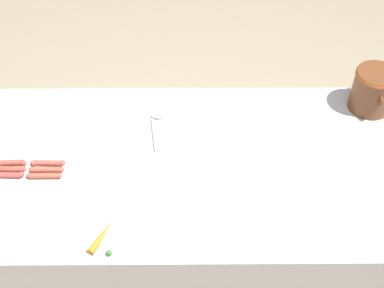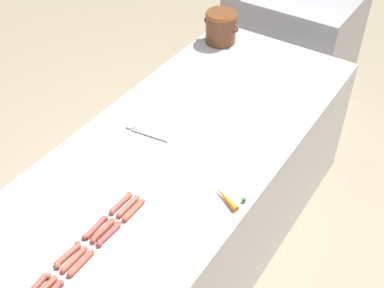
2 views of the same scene
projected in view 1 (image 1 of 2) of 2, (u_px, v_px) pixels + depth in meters
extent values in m
plane|color=gray|center=(173.00, 263.00, 2.81)|extent=(20.00, 20.00, 0.00)
cube|color=#BCBCC1|center=(171.00, 219.00, 2.50)|extent=(1.04, 2.46, 0.87)
cube|color=silver|center=(168.00, 162.00, 2.19)|extent=(1.02, 2.41, 0.00)
cylinder|color=#AB483C|center=(9.00, 163.00, 2.17)|extent=(0.03, 0.13, 0.03)
sphere|color=#AB483C|center=(24.00, 163.00, 2.16)|extent=(0.03, 0.03, 0.03)
cylinder|color=#B44E3F|center=(48.00, 163.00, 2.16)|extent=(0.03, 0.13, 0.03)
sphere|color=#B44E3F|center=(33.00, 163.00, 2.16)|extent=(0.03, 0.03, 0.03)
sphere|color=#B44E3F|center=(63.00, 163.00, 2.17)|extent=(0.03, 0.03, 0.03)
cylinder|color=#B9493A|center=(8.00, 169.00, 2.14)|extent=(0.03, 0.13, 0.03)
sphere|color=#B9493A|center=(23.00, 169.00, 2.14)|extent=(0.03, 0.03, 0.03)
cylinder|color=#B7513D|center=(47.00, 170.00, 2.14)|extent=(0.03, 0.13, 0.03)
sphere|color=#B7513D|center=(32.00, 170.00, 2.14)|extent=(0.03, 0.03, 0.03)
sphere|color=#B7513D|center=(61.00, 169.00, 2.14)|extent=(0.03, 0.03, 0.03)
cylinder|color=#B14640|center=(6.00, 175.00, 2.12)|extent=(0.03, 0.13, 0.03)
sphere|color=#B14640|center=(21.00, 175.00, 2.12)|extent=(0.03, 0.03, 0.03)
cylinder|color=#AD4E38|center=(44.00, 176.00, 2.11)|extent=(0.03, 0.13, 0.03)
sphere|color=#AD4E38|center=(29.00, 176.00, 2.11)|extent=(0.03, 0.03, 0.03)
sphere|color=#AD4E38|center=(59.00, 176.00, 2.11)|extent=(0.03, 0.03, 0.03)
cylinder|color=brown|center=(373.00, 90.00, 2.37)|extent=(0.20, 0.20, 0.21)
torus|color=#9E4A1B|center=(378.00, 75.00, 2.30)|extent=(0.21, 0.21, 0.02)
torus|color=brown|center=(369.00, 74.00, 2.43)|extent=(0.06, 0.01, 0.06)
torus|color=brown|center=(380.00, 101.00, 2.28)|extent=(0.06, 0.01, 0.06)
cylinder|color=#B7B7BC|center=(154.00, 134.00, 2.30)|extent=(0.22, 0.04, 0.01)
ellipsoid|color=#B7B7BC|center=(158.00, 115.00, 2.39)|extent=(0.06, 0.08, 0.02)
cone|color=orange|center=(102.00, 235.00, 1.90)|extent=(0.17, 0.10, 0.03)
sphere|color=#387F2D|center=(109.00, 253.00, 1.84)|extent=(0.02, 0.02, 0.02)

